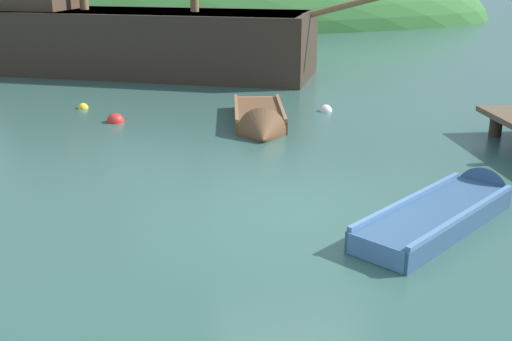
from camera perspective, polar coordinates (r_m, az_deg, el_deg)
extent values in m
plane|color=#33564C|center=(9.67, 3.74, -4.24)|extent=(120.00, 120.00, 0.00)
cylinder|color=#3A2D21|center=(15.08, 21.00, 3.04)|extent=(0.28, 0.28, 1.22)
ellipsoid|color=#387033|center=(42.04, -13.44, 13.11)|extent=(50.10, 18.86, 10.44)
cube|color=#38281E|center=(22.44, -10.91, 10.45)|extent=(12.67, 7.33, 2.92)
cube|color=#997A51|center=(22.29, -11.13, 14.04)|extent=(12.12, 6.91, 0.10)
cylinder|color=olive|center=(20.44, 8.49, 14.77)|extent=(2.86, 1.14, 0.97)
cube|color=brown|center=(15.43, 0.25, 4.95)|extent=(1.35, 2.90, 0.42)
cone|color=brown|center=(13.72, 0.59, 3.19)|extent=(1.16, 0.77, 1.12)
cube|color=#8E6242|center=(16.75, 0.04, 6.27)|extent=(1.07, 0.18, 0.29)
cube|color=#8E6242|center=(14.91, 0.34, 5.05)|extent=(1.09, 0.24, 0.05)
cube|color=#8E6242|center=(15.88, 0.17, 5.90)|extent=(1.09, 0.24, 0.05)
cube|color=#8E6242|center=(15.36, -1.81, 5.80)|extent=(0.24, 2.78, 0.07)
cube|color=#8E6242|center=(15.41, 2.31, 5.83)|extent=(0.24, 2.78, 0.07)
cube|color=#335175|center=(9.59, 16.02, -4.57)|extent=(3.03, 2.80, 0.43)
cone|color=#335175|center=(11.27, 20.75, -1.55)|extent=(1.18, 1.19, 0.92)
cube|color=#4F75A1|center=(8.33, 11.03, -7.31)|extent=(0.66, 0.74, 0.30)
cube|color=#4F75A1|center=(9.99, 17.60, -2.78)|extent=(0.72, 0.79, 0.05)
cube|color=#4F75A1|center=(9.07, 14.45, -4.70)|extent=(0.72, 0.79, 0.05)
cube|color=#4F75A1|center=(9.32, 18.55, -3.86)|extent=(2.40, 2.08, 0.07)
cube|color=#4F75A1|center=(9.69, 13.85, -2.55)|extent=(2.40, 2.08, 0.07)
sphere|color=yellow|center=(17.36, -15.54, 5.51)|extent=(0.28, 0.28, 0.28)
sphere|color=red|center=(15.67, -12.73, 4.36)|extent=(0.44, 0.44, 0.44)
sphere|color=white|center=(16.52, 6.39, 5.43)|extent=(0.34, 0.34, 0.34)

